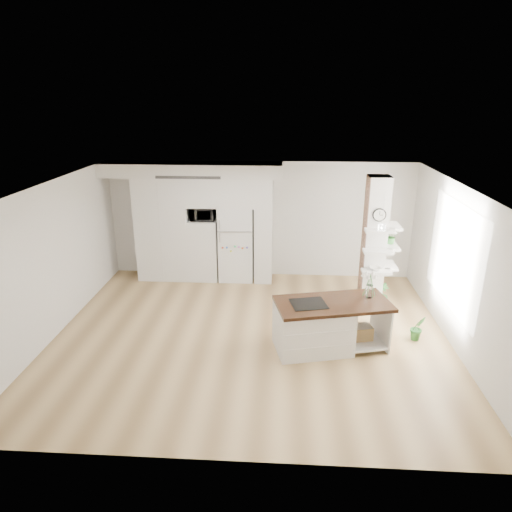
{
  "coord_description": "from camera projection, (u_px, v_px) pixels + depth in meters",
  "views": [
    {
      "loc": [
        0.55,
        -7.25,
        4.11
      ],
      "look_at": [
        0.04,
        0.9,
        1.2
      ],
      "focal_mm": 32.0,
      "sensor_mm": 36.0,
      "label": 1
    }
  ],
  "objects": [
    {
      "name": "floor_plant_a",
      "position": [
        418.0,
        328.0,
        8.01
      ],
      "size": [
        0.3,
        0.26,
        0.47
      ],
      "primitive_type": "imported",
      "rotation": [
        0.0,
        0.0,
        0.22
      ],
      "color": "#2B6A2A",
      "rests_on": "floor"
    },
    {
      "name": "room",
      "position": [
        250.0,
        237.0,
        7.61
      ],
      "size": [
        7.04,
        6.04,
        2.72
      ],
      "color": "white",
      "rests_on": "ground"
    },
    {
      "name": "microwave",
      "position": [
        203.0,
        214.0,
        10.25
      ],
      "size": [
        0.54,
        0.37,
        0.3
      ],
      "primitive_type": "imported",
      "color": "#2D2D2D",
      "rests_on": "cabinet_wall"
    },
    {
      "name": "shelf_plant",
      "position": [
        391.0,
        236.0,
        8.79
      ],
      "size": [
        0.27,
        0.23,
        0.3
      ],
      "primitive_type": "imported",
      "color": "#2B6A2A",
      "rests_on": "column"
    },
    {
      "name": "floor_plant_b",
      "position": [
        381.0,
        294.0,
        9.33
      ],
      "size": [
        0.36,
        0.36,
        0.49
      ],
      "primitive_type": "imported",
      "rotation": [
        0.0,
        0.0,
        0.38
      ],
      "color": "#2B6A2A",
      "rests_on": "floor"
    },
    {
      "name": "floor",
      "position": [
        251.0,
        335.0,
        8.23
      ],
      "size": [
        7.0,
        6.0,
        0.01
      ],
      "primitive_type": "cube",
      "color": "tan",
      "rests_on": "ground"
    },
    {
      "name": "bookshelf",
      "position": [
        155.0,
        268.0,
        10.63
      ],
      "size": [
        0.53,
        0.31,
        0.62
      ],
      "rotation": [
        0.0,
        0.0,
        -0.01
      ],
      "color": "white",
      "rests_on": "floor"
    },
    {
      "name": "column",
      "position": [
        379.0,
        247.0,
        8.7
      ],
      "size": [
        0.69,
        0.9,
        2.7
      ],
      "color": "silver",
      "rests_on": "floor"
    },
    {
      "name": "refrigerator",
      "position": [
        236.0,
        243.0,
        10.49
      ],
      "size": [
        0.78,
        0.69,
        1.75
      ],
      "color": "white",
      "rests_on": "floor"
    },
    {
      "name": "window",
      "position": [
        454.0,
        256.0,
        7.81
      ],
      "size": [
        0.0,
        2.4,
        2.4
      ],
      "primitive_type": "plane",
      "rotation": [
        1.57,
        0.0,
        -1.57
      ],
      "color": "white",
      "rests_on": "room"
    },
    {
      "name": "cabinet_wall",
      "position": [
        195.0,
        216.0,
        10.32
      ],
      "size": [
        4.0,
        0.71,
        2.7
      ],
      "color": "white",
      "rests_on": "floor"
    },
    {
      "name": "kitchen_island",
      "position": [
        320.0,
        325.0,
        7.67
      ],
      "size": [
        2.05,
        1.31,
        1.42
      ],
      "rotation": [
        0.0,
        0.0,
        0.23
      ],
      "color": "white",
      "rests_on": "floor"
    },
    {
      "name": "pendant_light",
      "position": [
        353.0,
        221.0,
        7.56
      ],
      "size": [
        0.12,
        0.12,
        0.1
      ],
      "primitive_type": "cylinder",
      "color": "white",
      "rests_on": "room"
    },
    {
      "name": "decor_bowl",
      "position": [
        375.0,
        268.0,
        8.61
      ],
      "size": [
        0.22,
        0.22,
        0.05
      ],
      "primitive_type": "imported",
      "color": "white",
      "rests_on": "column"
    }
  ]
}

